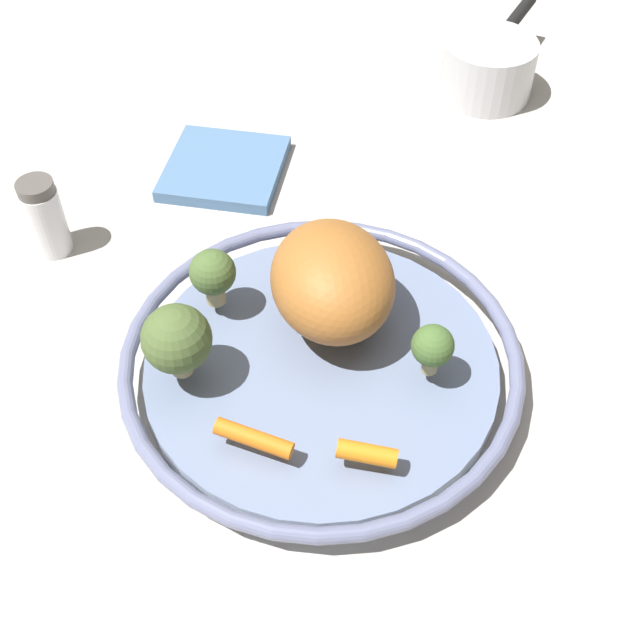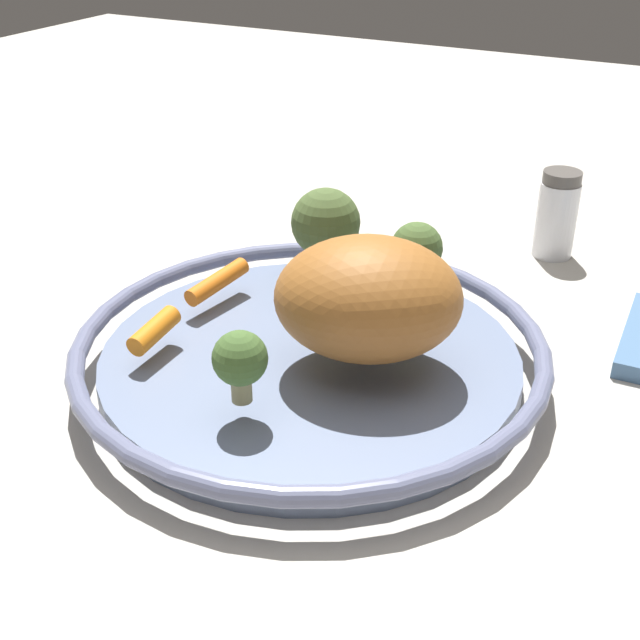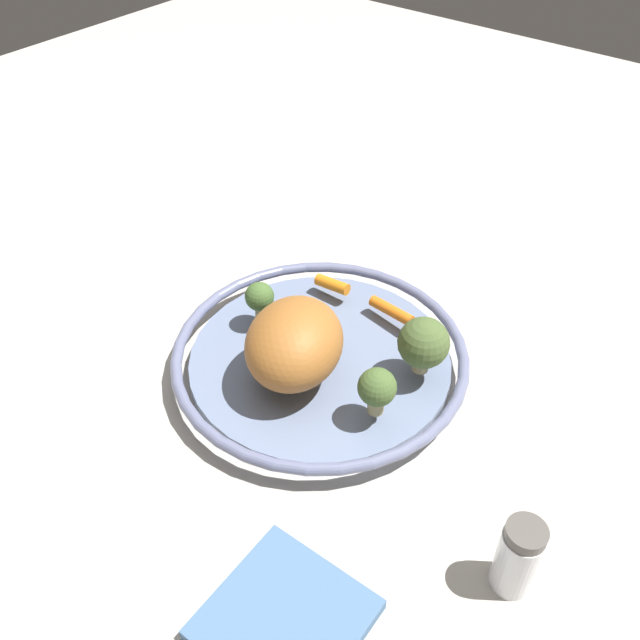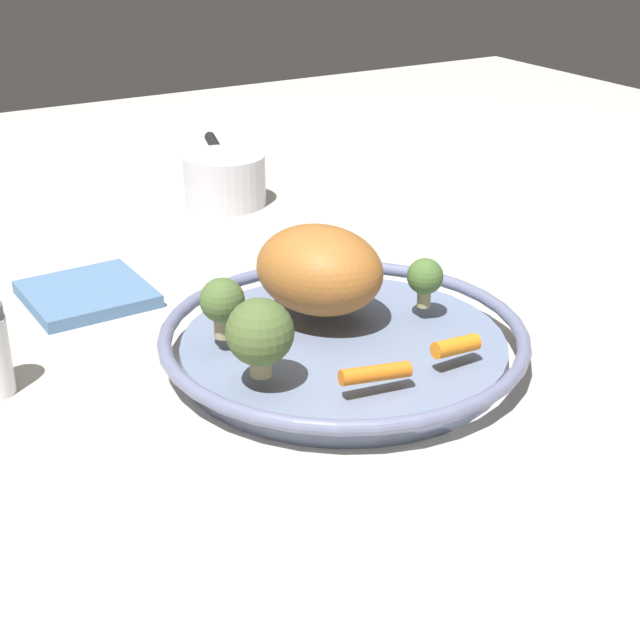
# 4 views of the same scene
# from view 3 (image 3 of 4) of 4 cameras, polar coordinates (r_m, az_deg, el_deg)

# --- Properties ---
(ground_plane) EXTENTS (2.45, 2.45, 0.00)m
(ground_plane) POSITION_cam_3_polar(r_m,az_deg,el_deg) (0.84, -0.00, -4.13)
(ground_plane) COLOR #B7B2A8
(serving_bowl) EXTENTS (0.35, 0.35, 0.04)m
(serving_bowl) POSITION_cam_3_polar(r_m,az_deg,el_deg) (0.82, -0.00, -3.21)
(serving_bowl) COLOR slate
(serving_bowl) RESTS_ON ground_plane
(roast_chicken_piece) EXTENTS (0.15, 0.16, 0.09)m
(roast_chicken_piece) POSITION_cam_3_polar(r_m,az_deg,el_deg) (0.76, -2.36, -1.80)
(roast_chicken_piece) COLOR #A4632A
(roast_chicken_piece) RESTS_ON serving_bowl
(baby_carrot_right) EXTENTS (0.07, 0.02, 0.02)m
(baby_carrot_right) POSITION_cam_3_polar(r_m,az_deg,el_deg) (0.86, 5.94, 0.78)
(baby_carrot_right) COLOR orange
(baby_carrot_right) RESTS_ON serving_bowl
(baby_carrot_left) EXTENTS (0.05, 0.02, 0.02)m
(baby_carrot_left) POSITION_cam_3_polar(r_m,az_deg,el_deg) (0.89, 1.03, 2.96)
(baby_carrot_left) COLOR orange
(baby_carrot_left) RESTS_ON serving_bowl
(broccoli_floret_edge) EXTENTS (0.04, 0.04, 0.06)m
(broccoli_floret_edge) POSITION_cam_3_polar(r_m,az_deg,el_deg) (0.72, 4.74, -5.67)
(broccoli_floret_edge) COLOR tan
(broccoli_floret_edge) RESTS_ON serving_bowl
(broccoli_floret_mid) EXTENTS (0.06, 0.06, 0.07)m
(broccoli_floret_mid) POSITION_cam_3_polar(r_m,az_deg,el_deg) (0.77, 8.56, -1.93)
(broccoli_floret_mid) COLOR tan
(broccoli_floret_mid) RESTS_ON serving_bowl
(broccoli_floret_large) EXTENTS (0.04, 0.04, 0.05)m
(broccoli_floret_large) POSITION_cam_3_polar(r_m,az_deg,el_deg) (0.84, -5.10, 1.82)
(broccoli_floret_large) COLOR tan
(broccoli_floret_large) RESTS_ON serving_bowl
(salt_shaker) EXTENTS (0.04, 0.04, 0.09)m
(salt_shaker) POSITION_cam_3_polar(r_m,az_deg,el_deg) (0.66, 16.07, -18.35)
(salt_shaker) COLOR white
(salt_shaker) RESTS_ON ground_plane
(dish_towel) EXTENTS (0.13, 0.13, 0.01)m
(dish_towel) POSITION_cam_3_polar(r_m,az_deg,el_deg) (0.65, -2.94, -23.52)
(dish_towel) COLOR #4C7099
(dish_towel) RESTS_ON ground_plane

